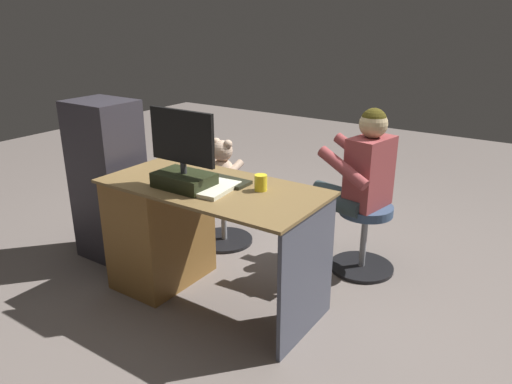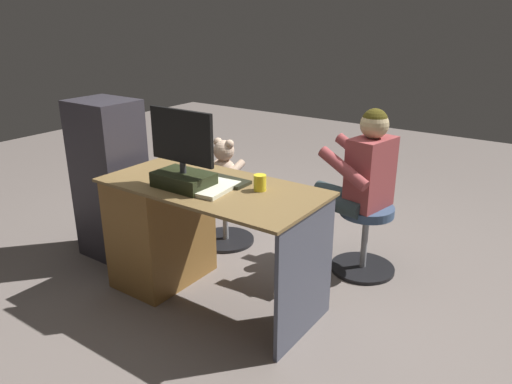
% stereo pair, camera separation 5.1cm
% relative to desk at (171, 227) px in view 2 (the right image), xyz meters
% --- Properties ---
extents(ground_plane, '(10.00, 10.00, 0.00)m').
position_rel_desk_xyz_m(ground_plane, '(-0.36, -0.34, -0.40)').
color(ground_plane, slate).
extents(desk, '(1.33, 0.65, 0.76)m').
position_rel_desk_xyz_m(desk, '(0.00, 0.00, 0.00)').
color(desk, brown).
rests_on(desk, ground_plane).
extents(monitor, '(0.44, 0.21, 0.45)m').
position_rel_desk_xyz_m(monitor, '(-0.25, 0.11, 0.50)').
color(monitor, black).
rests_on(monitor, desk).
extents(keyboard, '(0.42, 0.14, 0.02)m').
position_rel_desk_xyz_m(keyboard, '(-0.33, -0.09, 0.37)').
color(keyboard, black).
rests_on(keyboard, desk).
extents(computer_mouse, '(0.06, 0.10, 0.04)m').
position_rel_desk_xyz_m(computer_mouse, '(-0.01, -0.06, 0.38)').
color(computer_mouse, '#1D2629').
rests_on(computer_mouse, desk).
extents(cup, '(0.07, 0.07, 0.09)m').
position_rel_desk_xyz_m(cup, '(-0.64, -0.09, 0.41)').
color(cup, yellow).
rests_on(cup, desk).
extents(tv_remote, '(0.05, 0.15, 0.02)m').
position_rel_desk_xyz_m(tv_remote, '(-0.03, -0.04, 0.37)').
color(tv_remote, black).
rests_on(tv_remote, desk).
extents(notebook_binder, '(0.25, 0.32, 0.02)m').
position_rel_desk_xyz_m(notebook_binder, '(-0.41, 0.06, 0.37)').
color(notebook_binder, beige).
rests_on(notebook_binder, desk).
extents(office_chair_teddy, '(0.44, 0.44, 0.48)m').
position_rel_desk_xyz_m(office_chair_teddy, '(0.09, -0.68, -0.11)').
color(office_chair_teddy, black).
rests_on(office_chair_teddy, ground_plane).
extents(teddy_bear, '(0.25, 0.25, 0.35)m').
position_rel_desk_xyz_m(teddy_bear, '(0.09, -0.69, 0.24)').
color(teddy_bear, '#CDAC90').
rests_on(teddy_bear, office_chair_teddy).
extents(visitor_chair, '(0.44, 0.44, 0.48)m').
position_rel_desk_xyz_m(visitor_chair, '(-0.98, -0.87, -0.12)').
color(visitor_chair, black).
rests_on(visitor_chair, ground_plane).
extents(person, '(0.60, 0.53, 1.14)m').
position_rel_desk_xyz_m(person, '(-0.88, -0.86, 0.28)').
color(person, '#9A4041').
rests_on(person, ground_plane).
extents(equipment_rack, '(0.44, 0.36, 1.15)m').
position_rel_desk_xyz_m(equipment_rack, '(0.64, -0.06, 0.18)').
color(equipment_rack, '#302D35').
rests_on(equipment_rack, ground_plane).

